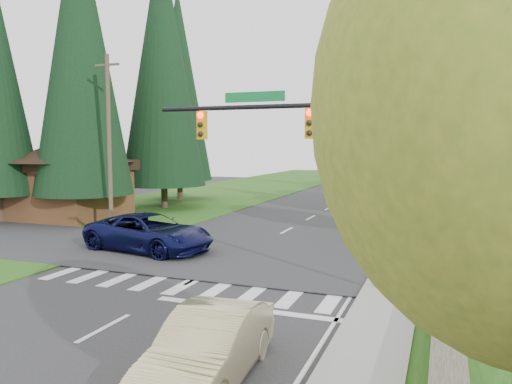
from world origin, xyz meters
The scene contains 28 objects.
ground centered at (0.00, 0.00, 0.00)m, with size 120.00×120.00×0.00m, color #28282B.
grass_west centered at (-13.00, 20.00, 0.03)m, with size 14.00×110.00×0.06m, color #214C14.
cross_street centered at (0.00, 8.00, 0.00)m, with size 120.00×8.00×0.10m, color #28282B.
sidewalk_east centered at (6.90, 22.00, 0.07)m, with size 1.80×80.00×0.13m, color gray.
curb_east centered at (6.05, 22.00, 0.07)m, with size 0.20×80.00×0.13m, color gray.
stone_wall_north centered at (8.60, 30.00, 0.35)m, with size 0.70×40.00×0.70m, color #4C4438.
traffic_signal centered at (4.37, 4.50, 4.98)m, with size 8.70×0.37×6.80m.
brown_building centered at (-15.00, 15.00, 3.14)m, with size 8.40×8.40×5.40m.
utility_pole centered at (-9.50, 12.00, 5.14)m, with size 1.60×0.24×10.00m.
decid_tree_0 centered at (9.20, 14.00, 5.60)m, with size 4.80×4.80×8.37m.
decid_tree_1 centered at (9.30, 21.00, 5.80)m, with size 5.20×5.20×8.80m.
decid_tree_2 centered at (9.10, 28.00, 5.93)m, with size 5.00×5.00×8.82m.
decid_tree_3 centered at (9.20, 35.00, 5.66)m, with size 5.00×5.00×8.55m.
decid_tree_4 centered at (9.30, 42.00, 6.06)m, with size 5.40×5.40×9.18m.
decid_tree_5 centered at (9.10, 49.00, 5.53)m, with size 4.80×4.80×8.30m.
decid_tree_6 centered at (9.20, 56.00, 5.86)m, with size 5.20×5.20×8.86m.
conifer_w_a centered at (-13.00, 14.00, 10.79)m, with size 6.12×6.12×19.80m.
conifer_w_b centered at (-16.00, 18.00, 9.79)m, with size 5.44×5.44×17.80m.
conifer_w_c centered at (-12.00, 22.00, 11.29)m, with size 6.46×6.46×20.80m.
conifer_w_e centered at (-14.00, 28.00, 10.29)m, with size 5.78×5.78×18.80m.
conifer_e_c centered at (14.00, 48.00, 9.29)m, with size 5.10×5.10×16.80m.
sedan_champagne centered at (3.99, -2.76, 0.75)m, with size 1.59×4.55×1.50m, color beige.
suv_navy centered at (-4.26, 7.82, 0.87)m, with size 2.90×6.28×1.74m, color #0B0E38.
parked_car_a centered at (5.60, 18.01, 0.66)m, with size 1.56×3.87×1.32m, color #AAAAAF.
parked_car_b centered at (4.20, 27.19, 0.72)m, with size 2.01×4.95×1.44m, color slate.
parked_car_c centered at (4.20, 33.12, 0.75)m, with size 1.60×4.58×1.51m, color silver.
parked_car_d centered at (5.53, 37.69, 0.68)m, with size 1.60×3.97×1.35m, color silver.
parked_car_e centered at (4.20, 43.00, 0.72)m, with size 2.02×4.97×1.44m, color #B3B3B8.
Camera 1 is at (8.40, -11.68, 4.87)m, focal length 35.00 mm.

